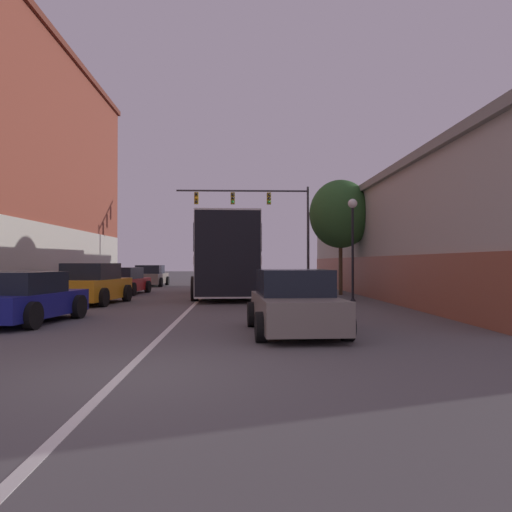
% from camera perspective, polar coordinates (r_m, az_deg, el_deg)
% --- Properties ---
extents(ground_plane, '(160.00, 160.00, 0.00)m').
position_cam_1_polar(ground_plane, '(7.33, -15.10, -13.04)').
color(ground_plane, '#565454').
extents(lane_center_line, '(0.14, 43.00, 0.01)m').
position_cam_1_polar(lane_center_line, '(22.59, -6.20, -4.68)').
color(lane_center_line, silver).
rests_on(lane_center_line, ground_plane).
extents(building_right_storefront, '(9.72, 26.86, 5.18)m').
position_cam_1_polar(building_right_storefront, '(25.68, 22.11, 1.90)').
color(building_right_storefront, '#B7B2A3').
rests_on(building_right_storefront, ground_plane).
extents(bus, '(3.21, 10.20, 3.57)m').
position_cam_1_polar(bus, '(23.46, -3.60, 0.34)').
color(bus, silver).
rests_on(bus, ground_plane).
extents(hatchback_foreground, '(2.07, 3.90, 1.40)m').
position_cam_1_polar(hatchback_foreground, '(11.16, 4.41, -5.39)').
color(hatchback_foreground, slate).
rests_on(hatchback_foreground, ground_plane).
extents(parked_car_left_near, '(2.30, 4.19, 1.31)m').
position_cam_1_polar(parked_car_left_near, '(25.39, -15.01, -2.82)').
color(parked_car_left_near, red).
rests_on(parked_car_left_near, ground_plane).
extents(parked_car_left_mid, '(2.07, 3.88, 1.38)m').
position_cam_1_polar(parked_car_left_mid, '(33.65, -11.95, -2.27)').
color(parked_car_left_mid, slate).
rests_on(parked_car_left_mid, ground_plane).
extents(parked_car_left_far, '(2.42, 4.01, 1.32)m').
position_cam_1_polar(parked_car_left_far, '(14.14, -25.08, -4.44)').
color(parked_car_left_far, navy).
rests_on(parked_car_left_far, ground_plane).
extents(parked_car_left_distant, '(2.32, 4.05, 1.53)m').
position_cam_1_polar(parked_car_left_distant, '(19.72, -18.14, -3.14)').
color(parked_car_left_distant, orange).
rests_on(parked_car_left_distant, ground_plane).
extents(traffic_signal_gantry, '(9.08, 0.36, 6.75)m').
position_cam_1_polar(traffic_signal_gantry, '(34.19, 0.97, 5.14)').
color(traffic_signal_gantry, '#333338').
rests_on(traffic_signal_gantry, ground_plane).
extents(street_lamp, '(0.38, 0.38, 4.12)m').
position_cam_1_polar(street_lamp, '(20.42, 10.99, 2.49)').
color(street_lamp, black).
rests_on(street_lamp, ground_plane).
extents(street_tree_near, '(2.98, 2.68, 5.53)m').
position_cam_1_polar(street_tree_near, '(24.37, 9.63, 4.74)').
color(street_tree_near, '#4C3823').
rests_on(street_tree_near, ground_plane).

